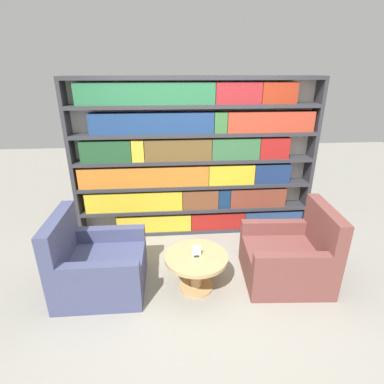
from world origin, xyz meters
The scene contains 6 objects.
ground_plane centered at (0.00, 0.00, 0.00)m, with size 14.00×14.00×0.00m, color gray.
bookshelf centered at (-0.01, 1.46, 1.12)m, with size 3.45×0.30×2.26m.
armchair_left centered at (-1.22, 0.19, 0.29)m, with size 0.94×0.85×0.92m.
armchair_right centered at (1.01, 0.19, 0.29)m, with size 0.99×0.91×0.92m.
coffee_table centered at (-0.11, 0.11, 0.31)m, with size 0.70×0.70×0.43m.
table_sign centered at (-0.11, 0.11, 0.48)m, with size 0.10×0.06×0.12m.
Camera 1 is at (-0.38, -2.66, 2.34)m, focal length 28.00 mm.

